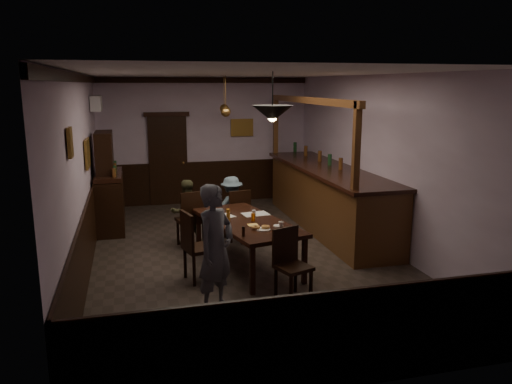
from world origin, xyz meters
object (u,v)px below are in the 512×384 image
object	(u,v)px
chair_far_left	(192,217)
chair_near	(290,260)
person_seated_left	(186,212)
sideboard	(109,191)
person_standing	(216,249)
person_seated_right	(232,207)
coffee_cup	(281,224)
pendant_brass_far	(224,109)
chair_far_right	(238,213)
dining_table	(247,224)
bar_counter	(328,196)
pendant_iron	(273,113)
chair_side	(195,243)
soda_can	(253,217)
pendant_brass_mid	(226,112)

from	to	relation	value
chair_far_left	chair_near	distance (m)	2.63
person_seated_left	sideboard	bearing A→B (deg)	-51.00
person_standing	person_seated_right	world-z (taller)	person_standing
coffee_cup	sideboard	size ratio (longest dim) A/B	0.04
chair_far_left	pendant_brass_far	bearing A→B (deg)	-124.22
pendant_brass_far	chair_far_left	bearing A→B (deg)	-113.27
chair_far_left	person_seated_left	size ratio (longest dim) A/B	0.88
chair_far_right	sideboard	bearing A→B (deg)	-39.34
person_seated_left	coffee_cup	size ratio (longest dim) A/B	14.65
person_seated_left	dining_table	bearing A→B (deg)	111.39
dining_table	person_standing	bearing A→B (deg)	-117.05
person_standing	person_seated_left	world-z (taller)	person_standing
chair_far_right	person_standing	xyz separation A→B (m)	(-0.89, -2.79, 0.30)
bar_counter	pendant_iron	distance (m)	3.57
coffee_cup	chair_side	bearing A→B (deg)	162.47
soda_can	pendant_iron	xyz separation A→B (m)	(0.09, -0.72, 1.63)
chair_far_right	person_standing	bearing A→B (deg)	63.49
chair_near	pendant_iron	world-z (taller)	pendant_iron
chair_far_right	soda_can	size ratio (longest dim) A/B	7.99
chair_far_right	person_seated_right	size ratio (longest dim) A/B	0.83
coffee_cup	pendant_iron	size ratio (longest dim) A/B	0.12
chair_near	person_seated_right	bearing A→B (deg)	74.90
chair_near	person_standing	world-z (taller)	person_standing
chair_far_left	chair_side	bearing A→B (deg)	73.81
dining_table	coffee_cup	size ratio (longest dim) A/B	29.61
person_seated_right	dining_table	bearing A→B (deg)	72.59
chair_side	bar_counter	xyz separation A→B (m)	(2.92, 2.08, 0.08)
soda_can	pendant_brass_far	bearing A→B (deg)	85.85
soda_can	pendant_brass_far	xyz separation A→B (m)	(0.27, 3.71, 1.49)
chair_near	pendant_brass_mid	xyz separation A→B (m)	(-0.13, 3.73, 1.78)
person_standing	pendant_brass_far	size ratio (longest dim) A/B	2.03
person_standing	sideboard	size ratio (longest dim) A/B	0.85
pendant_brass_mid	person_seated_right	bearing A→B (deg)	-94.65
person_standing	sideboard	xyz separation A→B (m)	(-1.41, 4.15, -0.04)
dining_table	pendant_brass_far	xyz separation A→B (m)	(0.36, 3.65, 1.61)
person_standing	pendant_brass_mid	world-z (taller)	pendant_brass_mid
chair_far_left	person_seated_left	xyz separation A→B (m)	(-0.06, 0.28, 0.02)
chair_side	person_seated_left	size ratio (longest dim) A/B	0.89
chair_side	coffee_cup	distance (m)	1.29
pendant_brass_mid	pendant_brass_far	distance (m)	1.23
coffee_cup	pendant_iron	distance (m)	1.68
bar_counter	pendant_brass_mid	bearing A→B (deg)	158.07
person_seated_right	bar_counter	size ratio (longest dim) A/B	0.25
person_seated_left	pendant_brass_far	distance (m)	3.04
soda_can	pendant_iron	bearing A→B (deg)	-82.76
chair_near	person_seated_left	distance (m)	2.91
chair_side	soda_can	distance (m)	1.04
chair_near	coffee_cup	world-z (taller)	chair_near
chair_far_right	person_seated_left	world-z (taller)	person_seated_left
coffee_cup	pendant_iron	bearing A→B (deg)	-142.19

